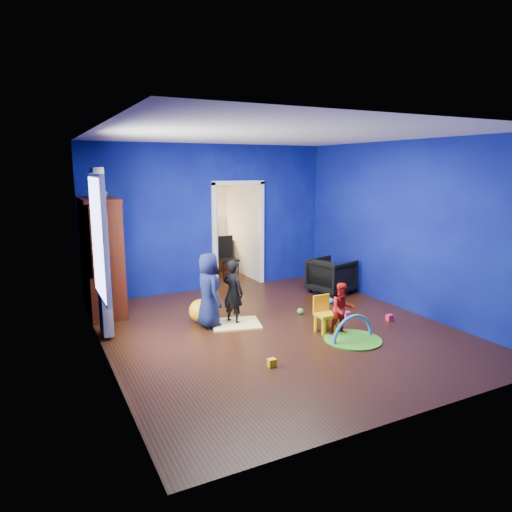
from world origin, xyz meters
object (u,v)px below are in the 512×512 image
play_mat (353,340)px  folding_chair (228,259)px  tv_armoire (102,257)px  armchair (332,276)px  vase (100,192)px  child_navy (209,290)px  crt_tv (104,254)px  toddler_red (342,309)px  hopper_ball (201,311)px  kid_chair (326,316)px  child_black (233,292)px  study_desk (212,255)px

play_mat → folding_chair: 4.19m
tv_armoire → folding_chair: (2.82, 1.25, -0.52)m
armchair → vase: size_ratio=3.53×
child_navy → vase: 2.30m
crt_tv → tv_armoire: bearing=180.0°
armchair → crt_tv: crt_tv is taller
toddler_red → hopper_ball: (-1.68, 1.47, -0.21)m
hopper_ball → kid_chair: 1.99m
child_black → study_desk: (1.07, 3.66, -0.14)m
armchair → study_desk: size_ratio=0.86×
toddler_red → study_desk: toddler_red is taller
kid_chair → study_desk: study_desk is taller
folding_chair → study_desk: bearing=90.0°
hopper_ball → study_desk: bearing=65.8°
play_mat → folding_chair: folding_chair is taller
child_navy → vase: (-1.35, 1.12, 1.48)m
toddler_red → tv_armoire: (-2.98, 2.65, 0.59)m
crt_tv → kid_chair: crt_tv is taller
child_navy → toddler_red: bearing=-128.6°
kid_chair → study_desk: 4.66m
toddler_red → crt_tv: bearing=150.7°
hopper_ball → study_desk: size_ratio=0.42×
kid_chair → folding_chair: 3.70m
tv_armoire → play_mat: size_ratio=2.38×
tv_armoire → crt_tv: size_ratio=2.80×
toddler_red → study_desk: (-0.16, 4.86, -0.02)m
crt_tv → study_desk: crt_tv is taller
toddler_red → child_black: bearing=148.5°
toddler_red → hopper_ball: toddler_red is taller
child_black → tv_armoire: size_ratio=0.52×
crt_tv → hopper_ball: (1.26, -1.17, -0.83)m
crt_tv → folding_chair: size_ratio=0.76×
vase → play_mat: 4.46m
kid_chair → child_navy: bearing=146.2°
kid_chair → folding_chair: size_ratio=0.54×
tv_armoire → study_desk: (2.82, 2.21, -0.60)m
armchair → tv_armoire: size_ratio=0.39×
vase → armchair: bearing=-5.5°
vase → hopper_ball: 2.45m
crt_tv → study_desk: 3.61m
armchair → kid_chair: bearing=127.2°
folding_chair → armchair: bearing=-54.7°
toddler_red → hopper_ball: size_ratio=2.11×
kid_chair → play_mat: 0.54m
armchair → tv_armoire: tv_armoire is taller
vase → child_navy: bearing=-39.8°
kid_chair → tv_armoire: bearing=140.0°
child_black → folding_chair: size_ratio=1.12×
armchair → kid_chair: 2.22m
armchair → folding_chair: 2.39m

